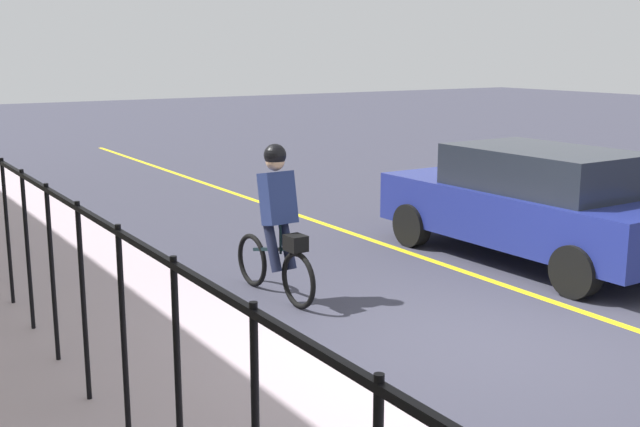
# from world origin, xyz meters

# --- Properties ---
(ground_plane) EXTENTS (80.00, 80.00, 0.00)m
(ground_plane) POSITION_xyz_m (0.00, 0.00, 0.00)
(ground_plane) COLOR #363644
(lane_line_centre) EXTENTS (36.00, 0.12, 0.01)m
(lane_line_centre) POSITION_xyz_m (0.00, -1.60, 0.00)
(lane_line_centre) COLOR yellow
(lane_line_centre) RESTS_ON ground
(sidewalk) EXTENTS (40.00, 3.20, 0.15)m
(sidewalk) POSITION_xyz_m (0.00, 3.40, 0.07)
(sidewalk) COLOR #AD9BA5
(sidewalk) RESTS_ON ground
(iron_fence) EXTENTS (14.43, 0.04, 1.60)m
(iron_fence) POSITION_xyz_m (1.00, 3.80, 1.22)
(iron_fence) COLOR black
(iron_fence) RESTS_ON sidewalk
(cyclist_lead) EXTENTS (1.71, 0.37, 1.83)m
(cyclist_lead) POSITION_xyz_m (2.40, 1.04, 0.91)
(cyclist_lead) COLOR black
(cyclist_lead) RESTS_ON ground
(patrol_sedan) EXTENTS (4.43, 1.99, 1.58)m
(patrol_sedan) POSITION_xyz_m (2.02, -2.76, 0.82)
(patrol_sedan) COLOR navy
(patrol_sedan) RESTS_ON ground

